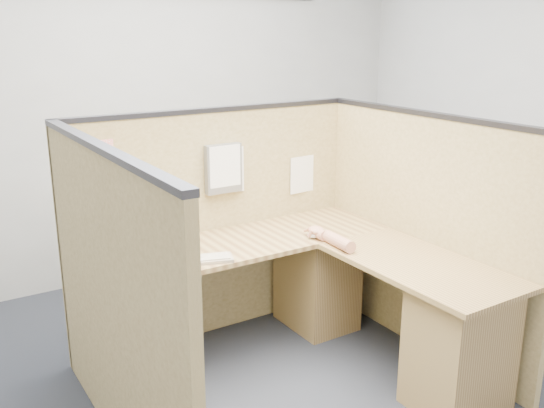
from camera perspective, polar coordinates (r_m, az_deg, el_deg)
floor at (r=3.61m, az=2.79°, el=-17.60°), size 5.00×5.00×0.00m
wall_back at (r=5.05m, az=-12.03°, el=8.89°), size 5.00×0.00×5.00m
cubicle_partitions at (r=3.58m, az=-0.98°, el=-4.06°), size 2.06×1.83×1.53m
l_desk at (r=3.71m, az=2.66°, el=-9.62°), size 1.95×1.75×0.73m
laptop at (r=3.73m, az=-11.13°, el=-3.23°), size 0.34×0.34×0.22m
keyboard at (r=3.48m, az=-6.96°, el=-5.22°), size 0.41×0.25×0.03m
mouse at (r=3.85m, az=4.14°, el=-2.86°), size 0.12×0.08×0.05m
hand_forearm at (r=3.74m, az=5.59°, el=-3.20°), size 0.11×0.40×0.08m
blue_poster at (r=3.60m, az=-17.75°, el=3.50°), size 0.18×0.00×0.23m
american_flag at (r=3.60m, az=-16.57°, el=4.47°), size 0.21×0.01×0.36m
file_holder at (r=3.92m, az=-4.59°, el=3.37°), size 0.25×0.05×0.32m
paper_left at (r=3.97m, az=-4.26°, el=3.17°), size 0.24×0.03×0.30m
paper_right at (r=4.30m, az=2.84°, el=2.79°), size 0.20×0.02×0.26m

